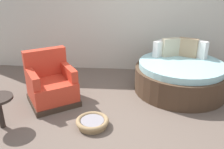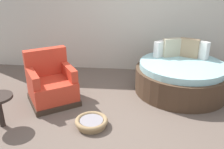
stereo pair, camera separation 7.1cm
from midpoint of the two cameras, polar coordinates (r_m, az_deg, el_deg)
ground_plane at (r=3.99m, az=2.80°, el=-10.52°), size 8.00×8.00×0.02m
back_wall at (r=5.68m, az=4.45°, el=14.97°), size 8.00×0.12×2.84m
round_daybed at (r=4.94m, az=16.46°, el=-0.41°), size 1.79×1.79×0.99m
red_armchair at (r=4.47m, az=-13.80°, el=-2.34°), size 1.11×1.11×0.94m
pet_basket at (r=3.77m, az=-4.36°, el=-11.25°), size 0.51×0.51×0.13m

